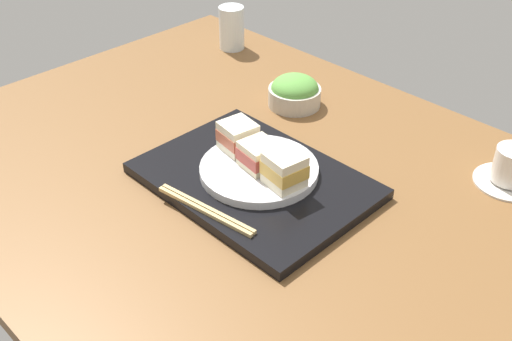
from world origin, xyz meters
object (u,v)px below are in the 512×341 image
(sandwich_middle, at_px, (260,154))
(coffee_cup, at_px, (512,169))
(sandwich_far, at_px, (285,169))
(sandwich_near, at_px, (238,136))
(chopsticks_pair, at_px, (206,210))
(salad_bowl, at_px, (295,92))
(drinking_glass, at_px, (232,28))
(sandwich_plate, at_px, (260,169))

(sandwich_middle, bearing_deg, coffee_cup, 44.59)
(sandwich_middle, xyz_separation_m, sandwich_far, (0.07, -0.01, 0.01))
(sandwich_near, xyz_separation_m, chopsticks_pair, (0.09, -0.16, -0.04))
(sandwich_near, height_order, sandwich_far, sandwich_far)
(salad_bowl, bearing_deg, sandwich_middle, -59.67)
(coffee_cup, xyz_separation_m, drinking_glass, (-0.82, 0.05, 0.02))
(sandwich_middle, bearing_deg, drinking_glass, 142.08)
(sandwich_near, distance_m, sandwich_far, 0.14)
(coffee_cup, height_order, drinking_glass, drinking_glass)
(salad_bowl, relative_size, chopsticks_pair, 0.57)
(salad_bowl, relative_size, drinking_glass, 1.05)
(sandwich_plate, xyz_separation_m, sandwich_far, (0.07, -0.01, 0.04))
(sandwich_far, height_order, chopsticks_pair, sandwich_far)
(drinking_glass, bearing_deg, sandwich_plate, -37.92)
(sandwich_plate, xyz_separation_m, coffee_cup, (0.33, 0.33, 0.00))
(sandwich_far, bearing_deg, sandwich_near, 171.88)
(sandwich_near, relative_size, sandwich_middle, 0.98)
(sandwich_plate, bearing_deg, sandwich_middle, 149.74)
(sandwich_middle, height_order, sandwich_far, sandwich_far)
(sandwich_middle, height_order, salad_bowl, sandwich_middle)
(sandwich_far, xyz_separation_m, chopsticks_pair, (-0.05, -0.14, -0.04))
(salad_bowl, distance_m, coffee_cup, 0.49)
(sandwich_near, relative_size, coffee_cup, 0.57)
(sandwich_near, relative_size, chopsticks_pair, 0.34)
(sandwich_near, bearing_deg, drinking_glass, 138.44)
(chopsticks_pair, height_order, coffee_cup, coffee_cup)
(sandwich_plate, distance_m, drinking_glass, 0.62)
(sandwich_plate, relative_size, sandwich_middle, 3.05)
(sandwich_plate, height_order, coffee_cup, coffee_cup)
(sandwich_middle, relative_size, salad_bowl, 0.61)
(chopsticks_pair, bearing_deg, sandwich_far, 68.49)
(sandwich_middle, relative_size, sandwich_far, 0.98)
(coffee_cup, bearing_deg, salad_bowl, -172.64)
(sandwich_far, relative_size, salad_bowl, 0.62)
(sandwich_middle, distance_m, chopsticks_pair, 0.15)
(sandwich_plate, distance_m, sandwich_near, 0.08)
(sandwich_middle, xyz_separation_m, coffee_cup, (0.33, 0.33, -0.03))
(sandwich_plate, xyz_separation_m, drinking_glass, (-0.49, 0.38, 0.03))
(chopsticks_pair, distance_m, drinking_glass, 0.73)
(chopsticks_pair, relative_size, drinking_glass, 1.84)
(chopsticks_pair, bearing_deg, salad_bowl, 112.44)
(sandwich_plate, bearing_deg, coffee_cup, 44.59)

